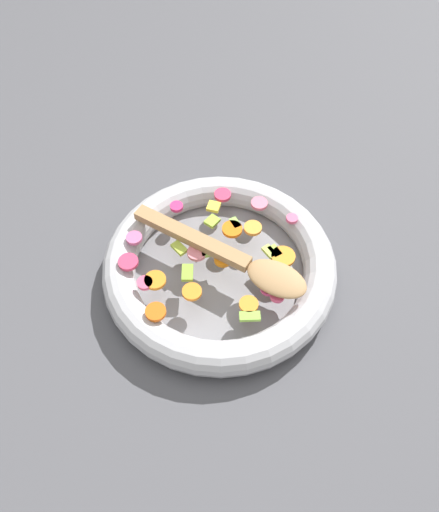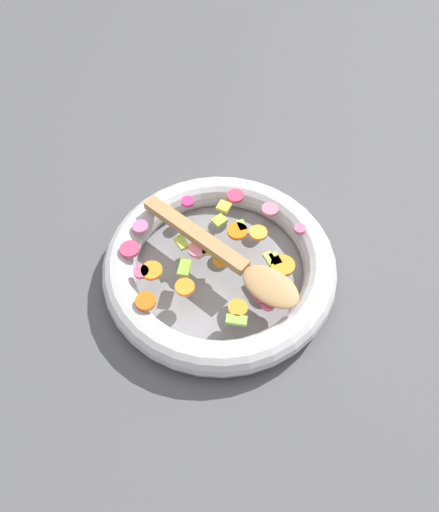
% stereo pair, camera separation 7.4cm
% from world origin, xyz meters
% --- Properties ---
extents(ground_plane, '(4.00, 4.00, 0.00)m').
position_xyz_m(ground_plane, '(0.00, 0.00, 0.00)').
color(ground_plane, '#4C4C51').
extents(skillet, '(0.36, 0.36, 0.05)m').
position_xyz_m(skillet, '(0.00, 0.00, 0.02)').
color(skillet, slate).
rests_on(skillet, ground_plane).
extents(chopped_vegetables, '(0.27, 0.28, 0.01)m').
position_xyz_m(chopped_vegetables, '(-0.00, -0.00, 0.05)').
color(chopped_vegetables, orange).
rests_on(chopped_vegetables, skillet).
extents(wooden_spoon, '(0.29, 0.08, 0.01)m').
position_xyz_m(wooden_spoon, '(0.03, -0.00, 0.06)').
color(wooden_spoon, '#A87F51').
rests_on(wooden_spoon, chopped_vegetables).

